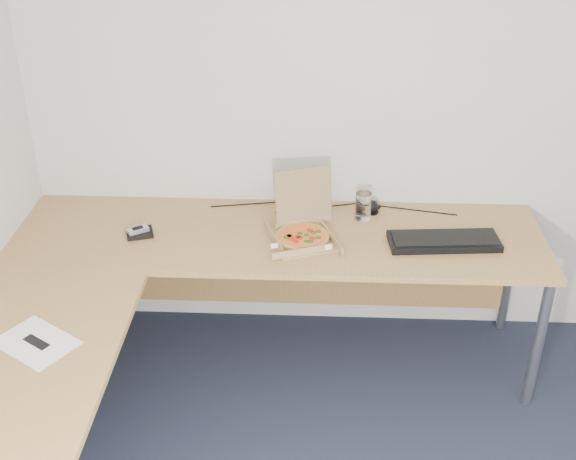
{
  "coord_description": "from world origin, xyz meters",
  "views": [
    {
      "loc": [
        -0.32,
        -1.59,
        2.46
      ],
      "look_at": [
        -0.45,
        1.28,
        0.82
      ],
      "focal_mm": 45.69,
      "sensor_mm": 36.0,
      "label": 1
    }
  ],
  "objects_px": {
    "drinking_glass": "(363,206)",
    "keyboard": "(444,241)",
    "desk": "(197,288)",
    "pizza_box": "(302,233)",
    "wallet": "(140,233)"
  },
  "relations": [
    {
      "from": "drinking_glass",
      "to": "desk",
      "type": "bearing_deg",
      "value": -140.57
    },
    {
      "from": "pizza_box",
      "to": "desk",
      "type": "bearing_deg",
      "value": -159.33
    },
    {
      "from": "keyboard",
      "to": "desk",
      "type": "bearing_deg",
      "value": -166.38
    },
    {
      "from": "pizza_box",
      "to": "drinking_glass",
      "type": "relative_size",
      "value": 2.42
    },
    {
      "from": "drinking_glass",
      "to": "keyboard",
      "type": "bearing_deg",
      "value": -32.93
    },
    {
      "from": "pizza_box",
      "to": "drinking_glass",
      "type": "height_order",
      "value": "pizza_box"
    },
    {
      "from": "keyboard",
      "to": "drinking_glass",
      "type": "bearing_deg",
      "value": 142.24
    },
    {
      "from": "drinking_glass",
      "to": "pizza_box",
      "type": "bearing_deg",
      "value": -143.41
    },
    {
      "from": "desk",
      "to": "pizza_box",
      "type": "bearing_deg",
      "value": 41.19
    },
    {
      "from": "pizza_box",
      "to": "wallet",
      "type": "bearing_deg",
      "value": 159.13
    },
    {
      "from": "desk",
      "to": "pizza_box",
      "type": "distance_m",
      "value": 0.58
    },
    {
      "from": "pizza_box",
      "to": "wallet",
      "type": "relative_size",
      "value": 2.69
    },
    {
      "from": "desk",
      "to": "pizza_box",
      "type": "relative_size",
      "value": 7.68
    },
    {
      "from": "desk",
      "to": "drinking_glass",
      "type": "height_order",
      "value": "drinking_glass"
    },
    {
      "from": "pizza_box",
      "to": "wallet",
      "type": "xyz_separation_m",
      "value": [
        -0.77,
        0.0,
        -0.02
      ]
    }
  ]
}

